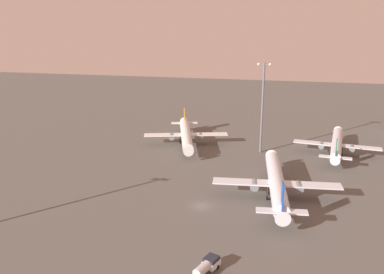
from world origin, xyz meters
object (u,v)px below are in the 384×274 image
at_px(airplane_far_stand, 337,144).
at_px(apron_light_east, 263,103).
at_px(airplane_mid_apron, 186,135).
at_px(airplane_terminal_side, 276,182).
at_px(fuel_truck, 207,265).

height_order(airplane_far_stand, apron_light_east, apron_light_east).
height_order(airplane_mid_apron, apron_light_east, apron_light_east).
xyz_separation_m(airplane_terminal_side, apron_light_east, (-5.90, 36.13, 12.93)).
height_order(airplane_terminal_side, fuel_truck, airplane_terminal_side).
distance_m(airplane_terminal_side, apron_light_east, 38.82).
xyz_separation_m(airplane_mid_apron, fuel_truck, (20.99, -75.04, -2.36)).
relative_size(airplane_far_stand, fuel_truck, 5.41).
bearing_deg(airplane_terminal_side, airplane_far_stand, 59.17).
bearing_deg(airplane_terminal_side, apron_light_east, 94.29).
relative_size(airplane_terminal_side, apron_light_east, 1.38).
xyz_separation_m(airplane_far_stand, apron_light_east, (-24.79, -2.87, 13.48)).
bearing_deg(airplane_mid_apron, fuel_truck, 90.50).
xyz_separation_m(airplane_far_stand, fuel_truck, (-30.29, -74.85, -2.11)).
distance_m(airplane_far_stand, fuel_truck, 80.77).
distance_m(airplane_far_stand, apron_light_east, 28.36).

